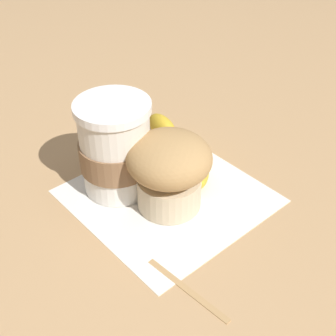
% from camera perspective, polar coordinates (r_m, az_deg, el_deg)
% --- Properties ---
extents(ground_plane, '(3.00, 3.00, 0.00)m').
position_cam_1_polar(ground_plane, '(0.60, 0.00, -3.46)').
color(ground_plane, tan).
extents(paper_napkin, '(0.25, 0.25, 0.00)m').
position_cam_1_polar(paper_napkin, '(0.60, 0.00, -3.40)').
color(paper_napkin, white).
rests_on(paper_napkin, ground_plane).
extents(coffee_cup, '(0.09, 0.09, 0.12)m').
position_cam_1_polar(coffee_cup, '(0.58, -6.42, 2.40)').
color(coffee_cup, silver).
rests_on(coffee_cup, paper_napkin).
extents(muffin, '(0.10, 0.10, 0.10)m').
position_cam_1_polar(muffin, '(0.55, 0.14, -0.05)').
color(muffin, beige).
rests_on(muffin, paper_napkin).
extents(banana, '(0.08, 0.18, 0.03)m').
position_cam_1_polar(banana, '(0.65, 1.71, 2.55)').
color(banana, gold).
rests_on(banana, paper_napkin).
extents(wooden_stirrer, '(0.03, 0.11, 0.00)m').
position_cam_1_polar(wooden_stirrer, '(0.50, 2.34, -14.54)').
color(wooden_stirrer, tan).
rests_on(wooden_stirrer, ground_plane).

